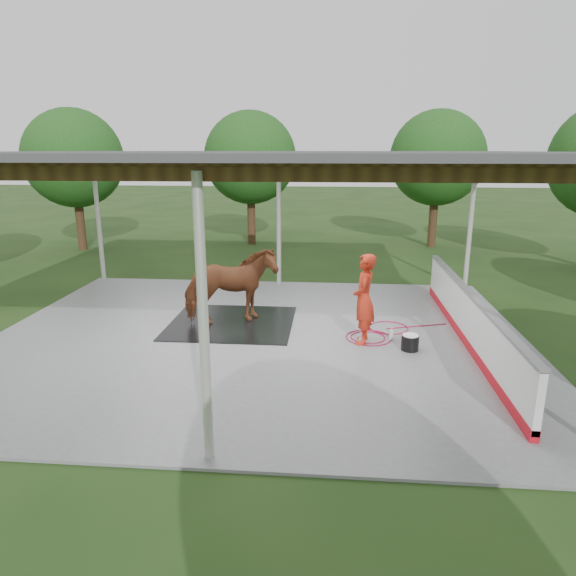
# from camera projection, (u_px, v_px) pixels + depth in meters

# --- Properties ---
(ground) EXTENTS (100.00, 100.00, 0.00)m
(ground) POSITION_uv_depth(u_px,v_px,m) (258.00, 339.00, 11.62)
(ground) COLOR #1E3814
(concrete_slab) EXTENTS (12.00, 10.00, 0.05)m
(concrete_slab) POSITION_uv_depth(u_px,v_px,m) (258.00, 337.00, 11.62)
(concrete_slab) COLOR slate
(concrete_slab) RESTS_ON ground
(pavilion_structure) EXTENTS (12.60, 10.60, 4.05)m
(pavilion_structure) POSITION_uv_depth(u_px,v_px,m) (255.00, 158.00, 10.59)
(pavilion_structure) COLOR beige
(pavilion_structure) RESTS_ON ground
(dasher_board) EXTENTS (0.16, 8.00, 1.15)m
(dasher_board) POSITION_uv_depth(u_px,v_px,m) (468.00, 319.00, 11.09)
(dasher_board) COLOR red
(dasher_board) RESTS_ON concrete_slab
(tree_belt) EXTENTS (28.00, 28.00, 5.80)m
(tree_belt) POSITION_uv_depth(u_px,v_px,m) (274.00, 166.00, 11.48)
(tree_belt) COLOR #382314
(tree_belt) RESTS_ON ground
(rubber_mat) EXTENTS (2.96, 2.78, 0.02)m
(rubber_mat) POSITION_uv_depth(u_px,v_px,m) (232.00, 323.00, 12.50)
(rubber_mat) COLOR black
(rubber_mat) RESTS_ON concrete_slab
(horse) EXTENTS (2.37, 1.70, 1.82)m
(horse) POSITION_uv_depth(u_px,v_px,m) (231.00, 286.00, 12.26)
(horse) COLOR brown
(horse) RESTS_ON rubber_mat
(handler) EXTENTS (0.55, 0.77, 1.97)m
(handler) POSITION_uv_depth(u_px,v_px,m) (364.00, 299.00, 11.01)
(handler) COLOR #B42613
(handler) RESTS_ON concrete_slab
(wash_bucket) EXTENTS (0.37, 0.37, 0.34)m
(wash_bucket) POSITION_uv_depth(u_px,v_px,m) (410.00, 342.00, 10.79)
(wash_bucket) COLOR black
(wash_bucket) RESTS_ON concrete_slab
(soap_bottle_a) EXTENTS (0.17, 0.17, 0.31)m
(soap_bottle_a) POSITION_uv_depth(u_px,v_px,m) (391.00, 333.00, 11.35)
(soap_bottle_a) COLOR silver
(soap_bottle_a) RESTS_ON concrete_slab
(soap_bottle_b) EXTENTS (0.10, 0.11, 0.18)m
(soap_bottle_b) POSITION_uv_depth(u_px,v_px,m) (361.00, 339.00, 11.21)
(soap_bottle_b) COLOR #338CD8
(soap_bottle_b) RESTS_ON concrete_slab
(hose_coil) EXTENTS (2.44, 1.69, 0.02)m
(hose_coil) POSITION_uv_depth(u_px,v_px,m) (376.00, 334.00, 11.74)
(hose_coil) COLOR maroon
(hose_coil) RESTS_ON concrete_slab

